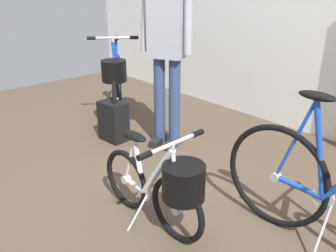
{
  "coord_description": "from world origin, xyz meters",
  "views": [
    {
      "loc": [
        1.97,
        -1.36,
        1.56
      ],
      "look_at": [
        0.15,
        0.27,
        0.55
      ],
      "focal_mm": 38.14,
      "sensor_mm": 36.0,
      "label": 1
    }
  ],
  "objects_px": {
    "folding_bike_foreground": "(163,185)",
    "handbag_on_floor": "(114,121)",
    "visitor_near_wall": "(167,37)",
    "display_bike_left": "(117,83)"
  },
  "relations": [
    {
      "from": "visitor_near_wall",
      "to": "handbag_on_floor",
      "type": "relative_size",
      "value": 4.42
    },
    {
      "from": "folding_bike_foreground",
      "to": "display_bike_left",
      "type": "relative_size",
      "value": 0.8
    },
    {
      "from": "display_bike_left",
      "to": "visitor_near_wall",
      "type": "xyz_separation_m",
      "value": [
        0.88,
        -0.01,
        0.61
      ]
    },
    {
      "from": "display_bike_left",
      "to": "visitor_near_wall",
      "type": "height_order",
      "value": "visitor_near_wall"
    },
    {
      "from": "folding_bike_foreground",
      "to": "display_bike_left",
      "type": "distance_m",
      "value": 2.1
    },
    {
      "from": "handbag_on_floor",
      "to": "display_bike_left",
      "type": "bearing_deg",
      "value": 141.47
    },
    {
      "from": "folding_bike_foreground",
      "to": "handbag_on_floor",
      "type": "bearing_deg",
      "value": 157.89
    },
    {
      "from": "folding_bike_foreground",
      "to": "visitor_near_wall",
      "type": "xyz_separation_m",
      "value": [
        -1.0,
        0.92,
        0.72
      ]
    },
    {
      "from": "display_bike_left",
      "to": "visitor_near_wall",
      "type": "distance_m",
      "value": 1.07
    },
    {
      "from": "handbag_on_floor",
      "to": "visitor_near_wall",
      "type": "bearing_deg",
      "value": 37.14
    }
  ]
}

